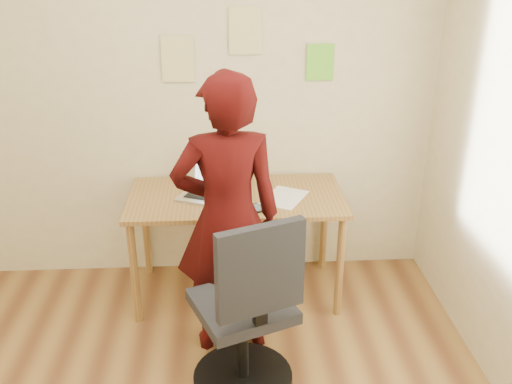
{
  "coord_description": "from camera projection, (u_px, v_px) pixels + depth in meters",
  "views": [
    {
      "loc": [
        0.3,
        -2.02,
        2.26
      ],
      "look_at": [
        0.48,
        0.95,
        0.95
      ],
      "focal_mm": 40.0,
      "sensor_mm": 36.0,
      "label": 1
    }
  ],
  "objects": [
    {
      "name": "desk",
      "position": [
        236.0,
        207.0,
        3.76
      ],
      "size": [
        1.4,
        0.7,
        0.74
      ],
      "color": "olive",
      "rests_on": "ground"
    },
    {
      "name": "phone",
      "position": [
        257.0,
        208.0,
        3.53
      ],
      "size": [
        0.11,
        0.14,
        0.01
      ],
      "rotation": [
        0.0,
        0.0,
        0.47
      ],
      "color": "black",
      "rests_on": "desk"
    },
    {
      "name": "room",
      "position": [
        147.0,
        199.0,
        2.19
      ],
      "size": [
        3.58,
        3.58,
        2.78
      ],
      "color": "brown",
      "rests_on": "ground"
    },
    {
      "name": "wall_note_left",
      "position": [
        178.0,
        59.0,
        3.7
      ],
      "size": [
        0.21,
        0.0,
        0.3
      ],
      "primitive_type": "cube",
      "color": "#DCCD84",
      "rests_on": "room"
    },
    {
      "name": "person",
      "position": [
        227.0,
        218.0,
        3.18
      ],
      "size": [
        0.65,
        0.46,
        1.68
      ],
      "primitive_type": "imported",
      "rotation": [
        0.0,
        0.0,
        3.24
      ],
      "color": "#340707",
      "rests_on": "ground"
    },
    {
      "name": "laptop",
      "position": [
        212.0,
        187.0,
        3.71
      ],
      "size": [
        0.47,
        0.44,
        0.26
      ],
      "rotation": [
        0.0,
        0.0,
        -0.41
      ],
      "color": "#BABAC2",
      "rests_on": "desk"
    },
    {
      "name": "wall_note_right",
      "position": [
        320.0,
        62.0,
        3.76
      ],
      "size": [
        0.18,
        0.0,
        0.24
      ],
      "primitive_type": "cube",
      "color": "#6CCF2E",
      "rests_on": "room"
    },
    {
      "name": "paper_sheet",
      "position": [
        284.0,
        197.0,
        3.69
      ],
      "size": [
        0.35,
        0.39,
        0.0
      ],
      "primitive_type": "cube",
      "rotation": [
        0.0,
        0.0,
        -0.5
      ],
      "color": "white",
      "rests_on": "desk"
    },
    {
      "name": "wall_note_mid",
      "position": [
        245.0,
        31.0,
        3.65
      ],
      "size": [
        0.21,
        0.0,
        0.3
      ],
      "primitive_type": "cube",
      "color": "#DCCD84",
      "rests_on": "room"
    },
    {
      "name": "office_chair",
      "position": [
        248.0,
        319.0,
        2.97
      ],
      "size": [
        0.61,
        0.62,
        1.07
      ],
      "rotation": [
        0.0,
        0.0,
        0.38
      ],
      "color": "black",
      "rests_on": "ground"
    }
  ]
}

